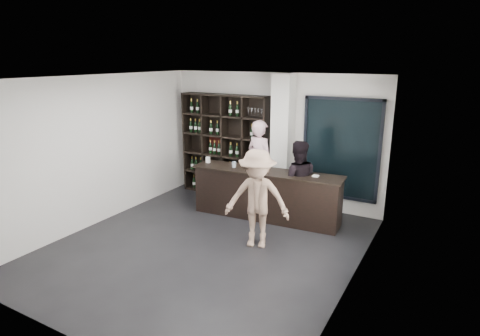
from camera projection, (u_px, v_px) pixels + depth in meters
The scene contains 12 objects.
floor at pixel (206, 247), 7.04m from camera, with size 5.00×5.50×0.01m, color black.
wine_shelf at pixel (225, 146), 9.41m from camera, with size 2.20×0.35×2.40m, color black, non-canonical shape.
structural_column at pixel (282, 143), 8.56m from camera, with size 0.40×0.40×2.90m, color silver.
glass_panel at pixel (341, 149), 8.19m from camera, with size 1.60×0.08×2.10m.
tasting_counter at pixel (266, 195), 8.16m from camera, with size 3.08×0.64×1.01m.
taster_pink at pixel (260, 163), 8.87m from camera, with size 0.70×0.46×1.91m, color #F3C0CE.
taster_black at pixel (297, 182), 7.92m from camera, with size 0.81×0.63×1.66m, color black.
customer at pixel (257, 199), 6.87m from camera, with size 1.12×0.64×1.74m, color #8E705D.
wine_glass at pixel (261, 165), 8.03m from camera, with size 0.09×0.09×0.23m, color white, non-canonical shape.
spit_cup at pixel (234, 164), 8.29m from camera, with size 0.09×0.09×0.12m, color silver.
napkin_stack at pixel (316, 176), 7.66m from camera, with size 0.11×0.11×0.02m, color white.
card_stand at pixel (208, 160), 8.62m from camera, with size 0.09×0.04×0.13m, color white.
Camera 1 is at (3.66, -5.30, 3.22)m, focal length 30.00 mm.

